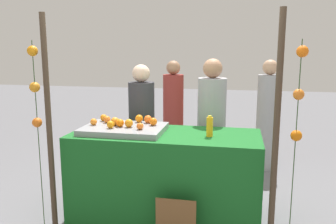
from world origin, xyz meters
TOP-DOWN VIEW (x-y plane):
  - ground_plane at (0.00, 0.00)m, footprint 24.00×24.00m
  - stall_counter at (0.00, 0.00)m, footprint 1.99×0.82m
  - orange_tray at (-0.45, -0.02)m, footprint 0.86×0.62m
  - orange_0 at (-0.55, -0.14)m, footprint 0.08×0.08m
  - orange_1 at (-0.23, -0.14)m, footprint 0.07×0.07m
  - orange_2 at (-0.38, -0.06)m, footprint 0.09×0.09m
  - orange_3 at (-0.23, 0.18)m, footprint 0.09×0.09m
  - orange_4 at (-0.15, 0.08)m, footprint 0.08×0.08m
  - orange_5 at (-0.55, -0.01)m, footprint 0.09×0.09m
  - orange_6 at (-0.34, 0.20)m, footprint 0.09×0.09m
  - orange_7 at (-0.69, 0.10)m, footprint 0.08×0.08m
  - orange_8 at (-0.76, 0.19)m, footprint 0.08×0.08m
  - orange_9 at (-0.48, -0.06)m, footprint 0.08×0.08m
  - orange_10 at (-0.79, -0.03)m, footprint 0.07×0.07m
  - juice_bottle at (0.47, -0.04)m, footprint 0.07×0.07m
  - chalkboard_sign at (0.21, -0.55)m, footprint 0.38×0.03m
  - vendor_left at (-0.44, 0.66)m, footprint 0.32×0.32m
  - vendor_right at (0.44, 0.64)m, footprint 0.34×0.34m
  - crowd_person_0 at (0.37, 1.81)m, footprint 0.32×0.32m
  - crowd_person_1 at (1.19, 1.83)m, footprint 0.33×0.33m
  - crowd_person_2 at (-0.27, 1.91)m, footprint 0.33×0.33m
  - canopy_post_left at (-1.07, -0.45)m, footprint 0.06×0.06m
  - canopy_post_right at (1.07, -0.45)m, footprint 0.06×0.06m
  - garland_strand_left at (-1.19, -0.46)m, footprint 0.11×0.11m
  - garland_strand_right at (1.23, -0.51)m, footprint 0.10×0.10m

SIDE VIEW (x-z plane):
  - ground_plane at x=0.00m, z-range 0.00..0.00m
  - chalkboard_sign at x=0.21m, z-range -0.01..0.45m
  - stall_counter at x=0.00m, z-range 0.00..0.93m
  - crowd_person_0 at x=0.37m, z-range -0.05..1.53m
  - vendor_left at x=-0.44m, z-range -0.06..1.57m
  - crowd_person_2 at x=-0.27m, z-range -0.06..1.57m
  - crowd_person_1 at x=1.19m, z-range -0.06..1.60m
  - vendor_right at x=0.44m, z-range -0.06..1.64m
  - orange_tray at x=-0.45m, z-range 0.93..0.99m
  - orange_10 at x=-0.79m, z-range 0.99..1.07m
  - orange_1 at x=-0.23m, z-range 0.99..1.07m
  - orange_7 at x=-0.69m, z-range 0.99..1.07m
  - orange_0 at x=-0.55m, z-range 0.99..1.07m
  - orange_8 at x=-0.76m, z-range 0.99..1.07m
  - juice_bottle at x=0.47m, z-range 0.93..1.14m
  - orange_4 at x=-0.15m, z-range 0.99..1.08m
  - orange_9 at x=-0.48m, z-range 0.99..1.08m
  - orange_6 at x=-0.34m, z-range 0.99..1.08m
  - orange_3 at x=-0.23m, z-range 0.99..1.08m
  - orange_2 at x=-0.38m, z-range 0.99..1.08m
  - orange_5 at x=-0.55m, z-range 0.99..1.09m
  - canopy_post_left at x=-1.07m, z-range 0.00..2.15m
  - canopy_post_right at x=1.07m, z-range 0.00..2.15m
  - garland_strand_right at x=1.23m, z-range 0.48..2.37m
  - garland_strand_left at x=-1.19m, z-range 0.50..2.39m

